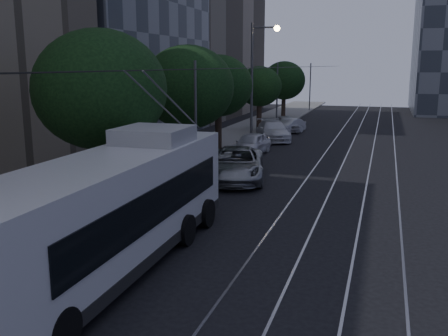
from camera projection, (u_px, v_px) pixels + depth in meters
ground at (241, 257)px, 15.23m from camera, size 120.00×120.00×0.00m
sidewalk at (218, 145)px, 36.11m from camera, size 5.00×90.00×0.15m
tram_rails at (360, 153)px, 33.11m from camera, size 4.52×90.00×0.02m
overhead_wires at (252, 99)px, 34.66m from camera, size 2.23×90.00×6.00m
trolleybus at (110, 211)px, 13.96m from camera, size 2.86×12.73×5.63m
pickup_silver at (236, 164)px, 25.36m from camera, size 4.06×6.40×1.65m
car_white_a at (251, 144)px, 32.53m from camera, size 2.07×4.33×1.43m
car_white_b at (273, 131)px, 38.73m from camera, size 3.93×5.66×1.52m
car_white_c at (289, 126)px, 42.80m from camera, size 2.57×4.00×1.24m
car_white_d at (286, 124)px, 43.87m from camera, size 3.20×4.47×1.41m
tree_1 at (100, 90)px, 19.97m from camera, size 5.36×5.36×7.21m
tree_2 at (188, 87)px, 28.36m from camera, size 5.27×5.27×6.90m
tree_3 at (218, 86)px, 32.35m from camera, size 4.43×4.43×6.44m
tree_4 at (259, 87)px, 42.79m from camera, size 3.81×3.81×5.69m
tree_5 at (284, 81)px, 52.81m from camera, size 4.48×4.48×6.17m
streetlamp_far at (257, 70)px, 37.27m from camera, size 2.17×0.44×8.82m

